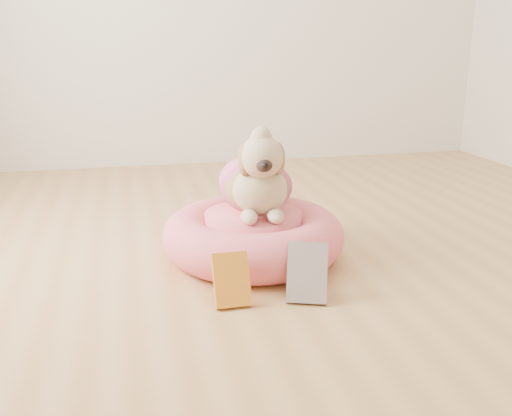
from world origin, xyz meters
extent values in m
plane|color=tan|center=(0.00, 0.00, 0.00)|extent=(4.50, 4.50, 0.00)
cylinder|color=#FF6372|center=(-0.19, 0.31, 0.06)|extent=(0.55, 0.55, 0.11)
torus|color=#FF6372|center=(-0.19, 0.31, 0.10)|extent=(0.75, 0.75, 0.19)
cylinder|color=#FF6372|center=(-0.19, 0.31, 0.14)|extent=(0.40, 0.40, 0.10)
cube|color=gold|center=(-0.36, -0.11, 0.09)|extent=(0.12, 0.11, 0.18)
cube|color=white|center=(-0.10, -0.13, 0.10)|extent=(0.17, 0.17, 0.20)
camera|label=1|loc=(-0.69, -1.88, 0.88)|focal=40.00mm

